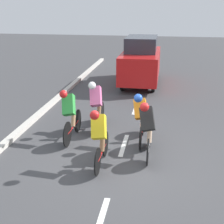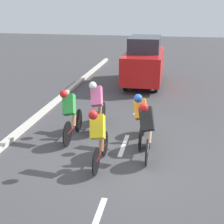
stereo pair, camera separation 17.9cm
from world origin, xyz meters
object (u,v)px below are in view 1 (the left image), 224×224
object	(u,v)px
cyclist_orange	(141,116)
cyclist_pink	(97,104)
cyclist_yellow	(100,136)
cyclist_green	(70,113)
cyclist_black	(148,127)
support_car	(141,61)

from	to	relation	value
cyclist_orange	cyclist_pink	distance (m)	1.60
cyclist_yellow	cyclist_green	bearing A→B (deg)	-50.29
cyclist_black	cyclist_yellow	size ratio (longest dim) A/B	1.04
cyclist_orange	cyclist_pink	xyz separation A→B (m)	(1.40, -0.78, 0.03)
cyclist_green	cyclist_orange	distance (m)	1.97
support_car	cyclist_black	bearing A→B (deg)	96.05
cyclist_green	support_car	distance (m)	6.92
cyclist_green	cyclist_black	distance (m)	2.31
cyclist_yellow	cyclist_pink	bearing A→B (deg)	-75.94
cyclist_green	cyclist_orange	xyz separation A→B (m)	(-1.97, -0.11, -0.00)
cyclist_black	cyclist_yellow	world-z (taller)	cyclist_black
cyclist_yellow	support_car	bearing A→B (deg)	-92.01
support_car	cyclist_pink	bearing A→B (deg)	81.81
cyclist_black	cyclist_yellow	xyz separation A→B (m)	(1.07, 0.67, -0.02)
cyclist_pink	cyclist_yellow	distance (m)	2.31
cyclist_green	cyclist_pink	world-z (taller)	cyclist_pink
cyclist_yellow	cyclist_black	bearing A→B (deg)	-148.21
cyclist_orange	cyclist_yellow	bearing A→B (deg)	60.21
cyclist_orange	cyclist_pink	size ratio (longest dim) A/B	1.00
cyclist_black	cyclist_orange	bearing A→B (deg)	-73.61
cyclist_black	support_car	size ratio (longest dim) A/B	0.41
cyclist_green	cyclist_pink	distance (m)	1.05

